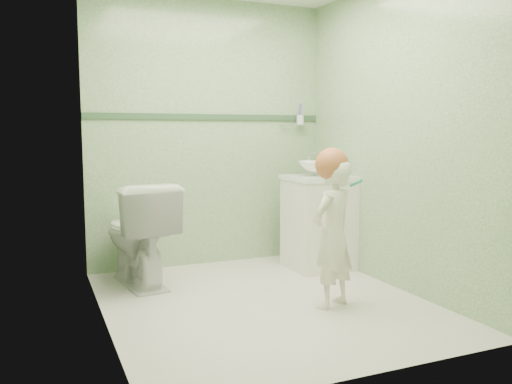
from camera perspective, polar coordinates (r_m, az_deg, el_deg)
name	(u,v)px	position (r m, az deg, el deg)	size (l,w,h in m)	color
ground	(264,302)	(3.85, 0.89, -11.86)	(2.50, 2.50, 0.00)	beige
room_shell	(264,134)	(3.65, 0.93, 6.32)	(2.50, 2.54, 2.40)	#7DA776
trim_stripe	(209,117)	(4.81, -5.13, 8.12)	(2.20, 0.02, 0.05)	#325235
vanity	(318,224)	(4.73, 6.79, -3.43)	(0.52, 0.50, 0.80)	silver
counter	(319,178)	(4.67, 6.86, 1.52)	(0.54, 0.52, 0.04)	white
basin	(319,168)	(4.67, 6.87, 2.55)	(0.37, 0.37, 0.13)	white
faucet	(309,158)	(4.82, 5.79, 3.64)	(0.03, 0.13, 0.18)	silver
cup_holder	(299,120)	(5.10, 4.73, 7.79)	(0.26, 0.07, 0.21)	silver
toilet	(138,234)	(4.28, -12.67, -4.42)	(0.46, 0.81, 0.83)	white
toddler	(333,234)	(3.67, 8.32, -4.51)	(0.38, 0.25, 1.03)	silver
hair_cap	(332,164)	(3.63, 8.23, 3.00)	(0.23, 0.23, 0.23)	#AF5B33
teal_toothbrush	(355,183)	(3.61, 10.70, 1.01)	(0.10, 0.14, 0.08)	teal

